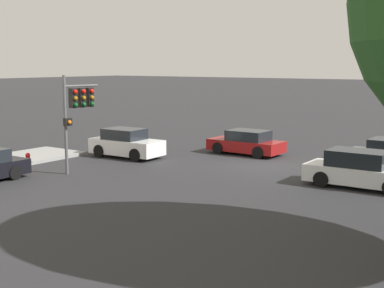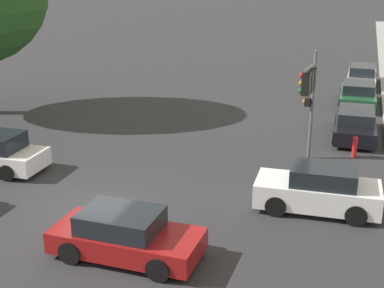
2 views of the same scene
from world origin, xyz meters
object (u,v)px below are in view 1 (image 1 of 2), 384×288
object	(u,v)px
crossing_car_3	(360,170)
fire_hydrant	(28,162)
crossing_car_0	(246,143)
traffic_signal	(78,104)
crossing_car_1	(126,144)

from	to	relation	value
crossing_car_3	fire_hydrant	world-z (taller)	crossing_car_3
crossing_car_3	crossing_car_0	bearing A→B (deg)	149.50
traffic_signal	crossing_car_1	distance (m)	5.00
crossing_car_1	fire_hydrant	bearing A→B (deg)	-102.35
fire_hydrant	crossing_car_0	bearing A→B (deg)	-119.72
crossing_car_1	fire_hydrant	world-z (taller)	crossing_car_1
fire_hydrant	crossing_car_1	bearing A→B (deg)	-100.14
crossing_car_0	fire_hydrant	bearing A→B (deg)	61.61
crossing_car_3	traffic_signal	bearing A→B (deg)	-160.25
crossing_car_0	fire_hydrant	size ratio (longest dim) A/B	4.58
crossing_car_1	crossing_car_3	bearing A→B (deg)	-1.44
traffic_signal	crossing_car_0	bearing A→B (deg)	73.13
crossing_car_1	crossing_car_0	bearing A→B (deg)	41.29
crossing_car_3	crossing_car_1	bearing A→B (deg)	179.83
traffic_signal	crossing_car_3	world-z (taller)	traffic_signal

